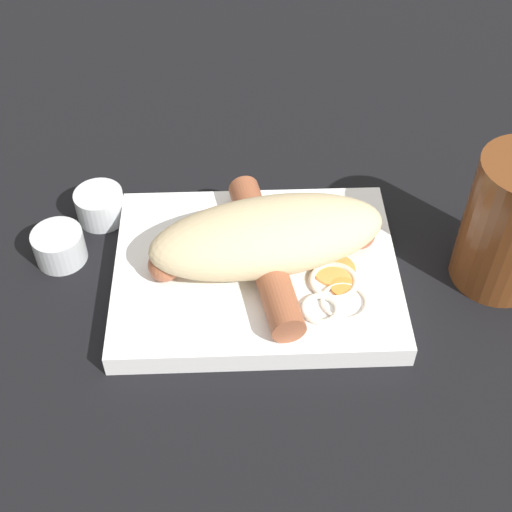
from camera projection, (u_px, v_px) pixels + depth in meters
ground_plane at (256, 280)px, 0.60m from camera, size 3.00×3.00×0.00m
food_tray at (256, 272)px, 0.60m from camera, size 0.23×0.18×0.02m
bread_roll at (268, 236)px, 0.58m from camera, size 0.20×0.11×0.05m
sausage at (264, 249)px, 0.58m from camera, size 0.19×0.17×0.03m
pickled_veggies at (334, 289)px, 0.57m from camera, size 0.05×0.08×0.01m
condiment_cup_near at (100, 207)px, 0.65m from camera, size 0.04×0.04×0.03m
condiment_cup_far at (60, 247)px, 0.61m from camera, size 0.04×0.04×0.03m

